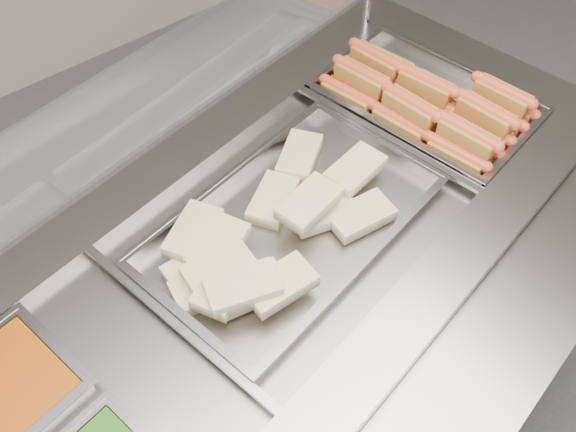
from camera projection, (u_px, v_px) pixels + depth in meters
steam_counter at (276, 331)px, 1.95m from camera, size 2.16×1.24×0.97m
tray_rail at (463, 384)px, 1.39m from camera, size 1.96×0.72×0.06m
sneeze_guard at (188, 65)px, 1.36m from camera, size 1.81×0.62×0.48m
pan_hotdogs at (424, 109)px, 1.93m from camera, size 0.47×0.65×0.11m
pan_wraps at (291, 227)px, 1.63m from camera, size 0.80×0.56×0.08m
hotdogs_in_buns at (428, 103)px, 1.87m from camera, size 0.42×0.59×0.13m
tortilla_wraps at (263, 240)px, 1.55m from camera, size 0.67×0.45×0.10m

